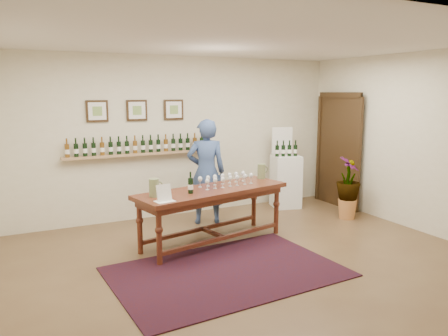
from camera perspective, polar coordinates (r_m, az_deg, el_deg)
name	(u,v)px	position (r m, az deg, el deg)	size (l,w,h in m)	color
ground	(251,259)	(5.92, 3.51, -11.77)	(6.00, 6.00, 0.00)	brown
room_shell	(300,150)	(8.28, 9.91, 2.37)	(6.00, 6.00, 6.00)	#EBE4C7
rug	(227,272)	(5.50, 0.35, -13.39)	(2.73, 1.82, 0.01)	#410E0B
tasting_table	(213,197)	(6.31, -1.50, -3.79)	(2.39, 1.19, 0.81)	#431D10
table_glasses	(226,180)	(6.48, 0.32, -1.54)	(1.21, 0.28, 0.17)	silver
table_bottles	(189,181)	(6.01, -4.66, -1.75)	(0.30, 0.17, 0.32)	black
pitcher_left	(154,188)	(5.85, -9.13, -2.55)	(0.15, 0.15, 0.24)	olive
pitcher_right	(261,171)	(7.02, 4.91, -0.42)	(0.15, 0.15, 0.23)	olive
menu_card	(164,193)	(5.59, -7.85, -3.23)	(0.24, 0.17, 0.22)	white
display_pedestal	(286,181)	(8.44, 8.06, -1.73)	(0.50, 0.50, 0.99)	white
pedestal_bottles	(286,147)	(8.25, 8.15, 2.68)	(0.33, 0.09, 0.33)	black
info_sign	(282,140)	(8.43, 7.59, 3.60)	(0.40, 0.02, 0.55)	white
potted_plant	(348,188)	(7.86, 15.90, -2.52)	(0.70, 0.70, 0.93)	#C07A40
person	(206,172)	(7.24, -2.34, -0.50)	(0.64, 0.42, 1.75)	#354C7E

